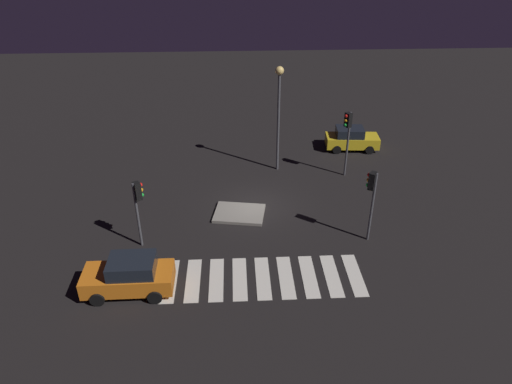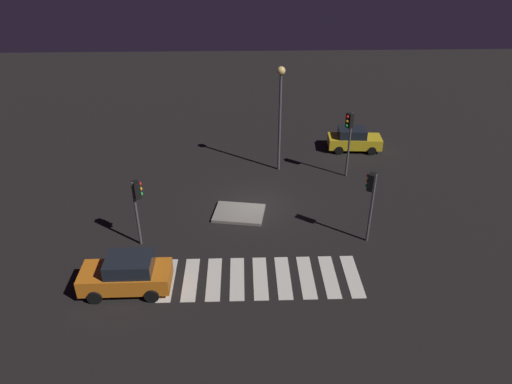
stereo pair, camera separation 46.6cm
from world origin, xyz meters
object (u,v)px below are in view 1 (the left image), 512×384
at_px(car_yellow, 351,139).
at_px(car_orange, 129,276).
at_px(traffic_light_north, 348,129).
at_px(street_lamp, 279,101).
at_px(traffic_light_south, 138,199).
at_px(traffic_light_east, 372,190).
at_px(traffic_island, 239,213).

height_order(car_yellow, car_orange, car_orange).
relative_size(car_orange, traffic_light_north, 0.93).
distance_m(car_yellow, car_orange, 20.85).
bearing_deg(traffic_light_north, car_yellow, -140.07).
bearing_deg(car_orange, street_lamp, -123.87).
height_order(traffic_light_south, traffic_light_north, traffic_light_north).
bearing_deg(car_yellow, traffic_light_south, -136.49).
height_order(car_orange, street_lamp, street_lamp).
bearing_deg(street_lamp, traffic_light_south, -133.22).
height_order(car_orange, traffic_light_south, traffic_light_south).
distance_m(car_yellow, traffic_light_east, 12.09).
bearing_deg(street_lamp, traffic_light_north, -15.42).
relative_size(car_yellow, street_lamp, 0.56).
xyz_separation_m(car_orange, traffic_light_north, (12.57, 11.07, 2.57)).
xyz_separation_m(car_orange, traffic_light_south, (0.03, 3.72, 2.00)).
distance_m(traffic_light_east, traffic_light_north, 7.45).
relative_size(traffic_light_east, traffic_light_south, 1.08).
bearing_deg(traffic_light_east, street_lamp, -32.11).
distance_m(traffic_island, car_yellow, 12.57).
bearing_deg(car_yellow, car_orange, -128.64).
xyz_separation_m(car_yellow, traffic_light_north, (-1.51, -4.30, 2.62)).
bearing_deg(traffic_island, car_orange, -129.45).
bearing_deg(car_yellow, traffic_light_north, -105.54).
distance_m(traffic_island, street_lamp, 8.18).
xyz_separation_m(traffic_island, car_yellow, (8.80, 8.94, 0.77)).
distance_m(traffic_island, traffic_light_north, 9.29).
relative_size(traffic_island, traffic_light_east, 0.79).
distance_m(car_yellow, street_lamp, 7.92).
xyz_separation_m(traffic_island, traffic_light_east, (6.95, -2.79, 3.05)).
bearing_deg(street_lamp, traffic_light_east, -64.50).
xyz_separation_m(traffic_island, car_orange, (-5.29, -6.42, 0.82)).
relative_size(car_orange, traffic_light_east, 1.04).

